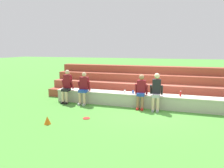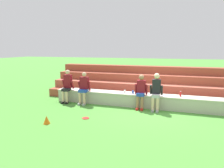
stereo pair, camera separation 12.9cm
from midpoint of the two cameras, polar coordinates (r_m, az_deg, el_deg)
The scene contains 12 objects.
ground_plane at distance 8.15m, azimuth 11.99°, elevation -7.23°, with size 80.00×80.00×0.00m, color #4C9338.
stone_seating_wall at distance 8.35m, azimuth 12.27°, elevation -4.74°, with size 8.64×0.62×0.55m.
brick_bleachers at distance 10.04m, azimuth 13.31°, elevation -0.64°, with size 10.59×2.21×1.51m.
person_far_left at distance 9.10m, azimuth -12.44°, elevation -0.34°, with size 0.52×0.58×1.47m.
person_left_of_center at distance 8.70m, azimuth -7.74°, elevation -0.88°, with size 0.55×0.53×1.40m.
person_center at distance 8.02m, azimuth 8.78°, elevation -1.82°, with size 0.51×0.51×1.39m.
person_right_of_center at distance 7.91m, azimuth 13.06°, elevation -1.88°, with size 0.50×0.54×1.47m.
water_bottle_mid_right at distance 8.24m, azimuth 19.58°, elevation -2.74°, with size 0.07×0.07×0.21m.
plastic_cup_right_end at distance 8.48m, azimuth 4.13°, elevation -2.12°, with size 0.08×0.08×0.11m, color white.
plastic_cup_middle at distance 8.35m, azimuth 6.49°, elevation -2.29°, with size 0.08×0.08×0.13m, color blue.
frisbee at distance 7.08m, azimuth -7.09°, elevation -9.74°, with size 0.24×0.24×0.02m, color red.
sports_cone at distance 6.83m, azimuth -17.83°, elevation -9.83°, with size 0.22×0.22×0.26m, color orange.
Camera 2 is at (0.75, -7.73, 2.43)m, focal length 31.69 mm.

